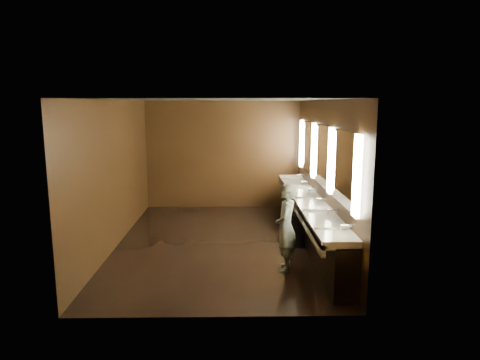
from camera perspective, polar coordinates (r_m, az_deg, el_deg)
The scene contains 10 objects.
floor at distance 8.61m, azimuth -2.70°, elevation -8.34°, with size 6.00×6.00×0.00m, color black.
ceiling at distance 8.16m, azimuth -2.86°, elevation 10.64°, with size 4.00×6.00×0.02m, color #2D2D2B.
wall_back at distance 11.24m, azimuth -2.32°, elevation 3.39°, with size 4.00×0.02×2.80m, color black.
wall_front at distance 5.34m, azimuth -3.74°, elevation -4.37°, with size 4.00×0.02×2.80m, color black.
wall_left at distance 8.57m, azimuth -16.27°, elevation 0.82°, with size 0.02×6.00×2.80m, color black.
wall_right at distance 8.45m, azimuth 10.91°, elevation 0.92°, with size 0.02×6.00×2.80m, color black.
sink_counter at distance 8.60m, azimuth 9.35°, elevation -5.04°, with size 0.55×5.40×1.01m.
mirror_band at distance 8.40m, azimuth 10.86°, elevation 3.27°, with size 0.06×5.03×1.15m.
person at distance 7.10m, azimuth 6.16°, elevation -6.27°, with size 0.53×0.35×1.47m, color #8BC3D0.
trash_bin at distance 8.44m, azimuth 8.07°, elevation -6.61°, with size 0.40×0.40×0.62m, color black.
Camera 1 is at (0.26, -8.16, 2.75)m, focal length 32.00 mm.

